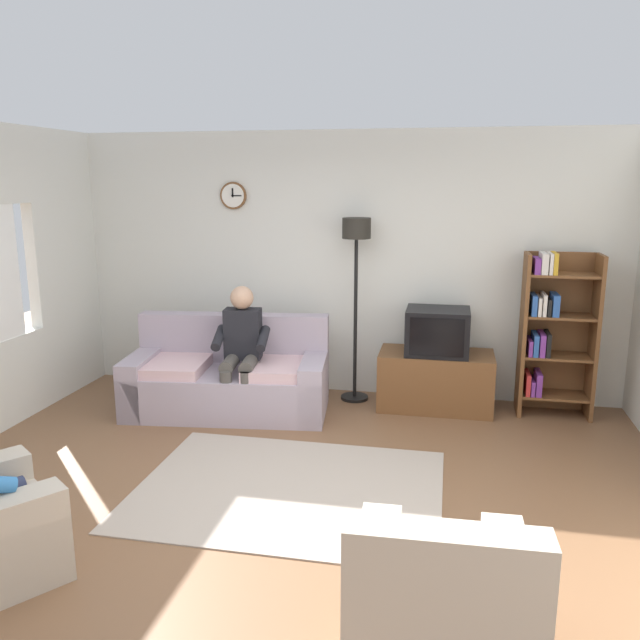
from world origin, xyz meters
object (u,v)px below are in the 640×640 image
person_on_couch (241,345)px  tv (437,331)px  tv_stand (435,380)px  bookshelf (552,330)px  armchair_near_bookshelf (440,614)px  floor_lamp (356,259)px  couch (229,379)px

person_on_couch → tv: bearing=17.1°
tv_stand → bookshelf: bookshelf is taller
tv_stand → bookshelf: (1.06, 0.07, 0.54)m
tv → armchair_near_bookshelf: 3.52m
armchair_near_bookshelf → person_on_couch: person_on_couch is taller
tv → floor_lamp: 1.06m
couch → armchair_near_bookshelf: same height
person_on_couch → tv_stand: bearing=17.8°
floor_lamp → armchair_near_bookshelf: size_ratio=2.05×
tv → person_on_couch: size_ratio=0.48×
bookshelf → person_on_couch: bookshelf is taller
tv_stand → armchair_near_bookshelf: size_ratio=1.22×
tv → tv_stand: bearing=90.0°
tv → floor_lamp: bearing=171.4°
floor_lamp → armchair_near_bookshelf: 3.90m
couch → armchair_near_bookshelf: bearing=-55.6°
couch → tv: 2.08m
bookshelf → armchair_near_bookshelf: size_ratio=1.73×
couch → floor_lamp: (1.16, 0.57, 1.14)m
couch → bookshelf: bookshelf is taller
tv_stand → floor_lamp: (-0.82, 0.10, 1.17)m
floor_lamp → couch: bearing=-153.8°
tv_stand → floor_lamp: floor_lamp is taller
tv → armchair_near_bookshelf: tv is taller
floor_lamp → tv_stand: bearing=-6.9°
floor_lamp → armchair_near_bookshelf: floor_lamp is taller
armchair_near_bookshelf → person_on_couch: (-1.91, 2.93, 0.41)m
person_on_couch → couch: bearing=147.8°
floor_lamp → person_on_couch: bearing=-145.4°
armchair_near_bookshelf → person_on_couch: 3.52m
couch → person_on_couch: 0.44m
bookshelf → armchair_near_bookshelf: bookshelf is taller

